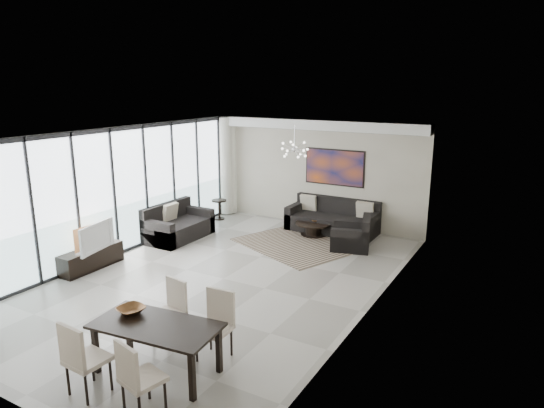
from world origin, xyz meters
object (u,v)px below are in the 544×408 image
Objects in this scene: television at (93,237)px; dining_table at (156,330)px; coffee_table at (314,228)px; tv_console at (91,258)px; sofa_main at (333,221)px.

television is 0.57× the size of dining_table.
tv_console reaches higher than coffee_table.
dining_table is at bearing -83.57° from coffee_table.
coffee_table is at bearing -119.42° from sofa_main.
sofa_main reaches higher than dining_table.
tv_console is 0.80× the size of dining_table.
television is (0.16, -0.04, 0.52)m from tv_console.
sofa_main is 7.20m from dining_table.
coffee_table is 6.70m from dining_table.
dining_table is (3.71, -2.13, -0.12)m from television.
coffee_table is 5.42m from television.
television is at bearing 150.08° from dining_table.
sofa_main is 2.29× the size of television.
tv_console is at bearing 150.66° from dining_table.
sofa_main reaches higher than coffee_table.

